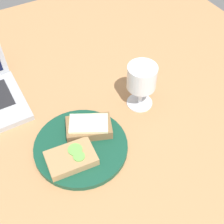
{
  "coord_description": "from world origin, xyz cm",
  "views": [
    {
      "loc": [
        -21.0,
        -46.7,
        68.02
      ],
      "look_at": [
        4.72,
        -1.02,
        8.0
      ],
      "focal_mm": 50.0,
      "sensor_mm": 36.0,
      "label": 1
    }
  ],
  "objects_px": {
    "sandwich_with_cucumber": "(71,158)",
    "wine_glass": "(142,79)",
    "sandwich_with_cheese": "(89,127)",
    "plate": "(81,147)"
  },
  "relations": [
    {
      "from": "sandwich_with_cucumber",
      "to": "wine_glass",
      "type": "height_order",
      "value": "wine_glass"
    },
    {
      "from": "sandwich_with_cucumber",
      "to": "sandwich_with_cheese",
      "type": "xyz_separation_m",
      "value": [
        0.08,
        0.06,
        0.0
      ]
    },
    {
      "from": "sandwich_with_cheese",
      "to": "plate",
      "type": "bearing_deg",
      "value": -141.98
    },
    {
      "from": "sandwich_with_cheese",
      "to": "wine_glass",
      "type": "bearing_deg",
      "value": 9.33
    },
    {
      "from": "wine_glass",
      "to": "plate",
      "type": "bearing_deg",
      "value": -164.49
    },
    {
      "from": "plate",
      "to": "wine_glass",
      "type": "relative_size",
      "value": 1.76
    },
    {
      "from": "sandwich_with_cucumber",
      "to": "wine_glass",
      "type": "relative_size",
      "value": 0.91
    },
    {
      "from": "sandwich_with_cucumber",
      "to": "sandwich_with_cheese",
      "type": "height_order",
      "value": "sandwich_with_cheese"
    },
    {
      "from": "plate",
      "to": "sandwich_with_cucumber",
      "type": "height_order",
      "value": "sandwich_with_cucumber"
    },
    {
      "from": "plate",
      "to": "sandwich_with_cucumber",
      "type": "bearing_deg",
      "value": -141.58
    }
  ]
}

